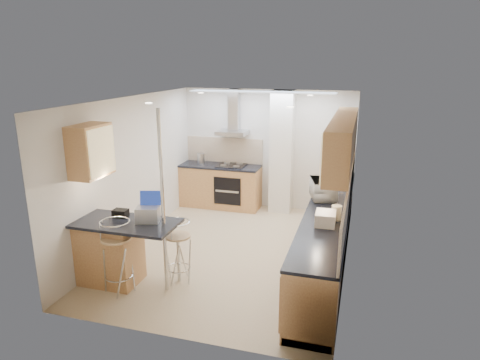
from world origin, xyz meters
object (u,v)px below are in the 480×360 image
(bar_stool_near, at_px, (118,256))
(bar_stool_end, at_px, (178,251))
(microwave, at_px, (324,189))
(bread_bin, at_px, (325,218))
(laptop, at_px, (148,214))

(bar_stool_near, bearing_deg, bar_stool_end, 38.35)
(microwave, bearing_deg, bar_stool_end, 115.27)
(bar_stool_near, relative_size, bread_bin, 3.08)
(bar_stool_end, bearing_deg, bread_bin, -38.18)
(microwave, height_order, bar_stool_near, microwave)
(bar_stool_end, relative_size, bread_bin, 2.75)
(bar_stool_near, bearing_deg, laptop, 46.94)
(bread_bin, bearing_deg, microwave, 95.27)
(bar_stool_end, distance_m, bread_bin, 2.10)
(bar_stool_end, bearing_deg, laptop, 155.10)
(microwave, height_order, bar_stool_end, microwave)
(laptop, bearing_deg, bread_bin, -1.02)
(laptop, xyz_separation_m, bar_stool_end, (0.35, 0.17, -0.58))
(laptop, xyz_separation_m, bar_stool_near, (-0.32, -0.31, -0.52))
(microwave, bearing_deg, bread_bin, 171.39)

